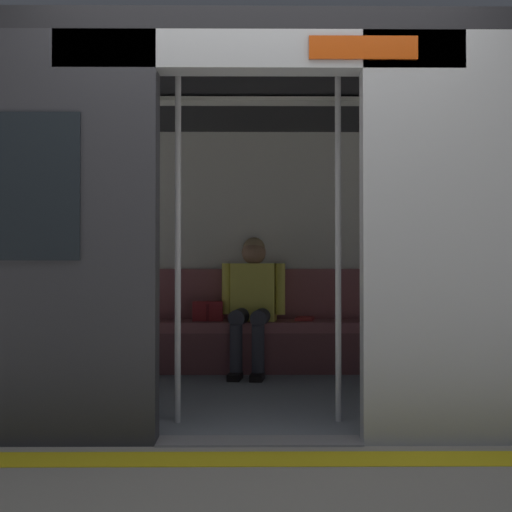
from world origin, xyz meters
TOP-DOWN VIEW (x-y plane):
  - ground_plane at (0.00, 0.00)m, footprint 60.00×60.00m
  - platform_edge_strip at (0.00, 0.30)m, footprint 8.00×0.24m
  - train_car at (0.08, -1.22)m, footprint 6.40×2.74m
  - bench_seat at (0.00, -2.23)m, footprint 3.19×0.44m
  - person_seated at (0.03, -2.18)m, footprint 0.55×0.71m
  - handbag at (0.42, -2.26)m, footprint 0.26×0.15m
  - book at (-0.43, -2.30)m, footprint 0.19×0.24m
  - grab_pole_door at (0.47, -0.41)m, footprint 0.04×0.04m
  - grab_pole_far at (-0.47, -0.44)m, footprint 0.04×0.04m

SIDE VIEW (x-z plane):
  - ground_plane at x=0.00m, z-range 0.00..0.00m
  - platform_edge_strip at x=0.00m, z-range 0.00..0.01m
  - bench_seat at x=0.00m, z-range 0.12..0.56m
  - book at x=-0.43m, z-range 0.44..0.47m
  - handbag at x=0.42m, z-range 0.44..0.61m
  - person_seated at x=0.03m, z-range 0.08..1.25m
  - grab_pole_door at x=0.47m, z-range 0.00..2.12m
  - grab_pole_far at x=-0.47m, z-range 0.00..2.12m
  - train_car at x=0.08m, z-range 0.37..2.64m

